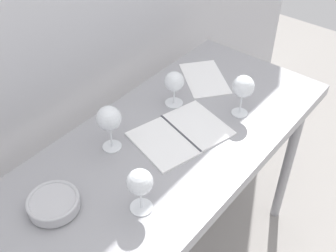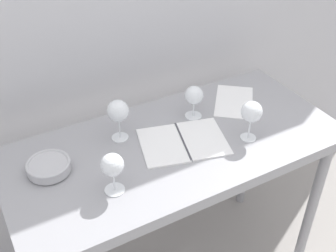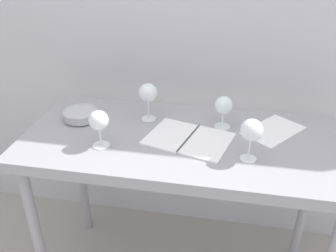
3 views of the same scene
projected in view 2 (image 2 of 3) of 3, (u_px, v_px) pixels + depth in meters
back_wall at (120, 9)px, 1.86m from camera, size 3.80×0.04×2.60m
steel_counter at (175, 162)px, 1.81m from camera, size 1.40×0.65×0.90m
wine_glass_near_left at (112, 166)px, 1.46m from camera, size 0.08×0.08×0.16m
wine_glass_far_left at (118, 112)px, 1.70m from camera, size 0.09×0.09×0.18m
wine_glass_near_right at (252, 113)px, 1.70m from camera, size 0.09×0.09×0.18m
wine_glass_far_right at (194, 96)px, 1.84m from camera, size 0.08×0.08×0.15m
open_notebook at (183, 141)px, 1.75m from camera, size 0.40×0.34×0.01m
tasting_sheet_upper at (234, 101)px, 1.99m from camera, size 0.30×0.32×0.00m
tasting_bowl at (49, 166)px, 1.59m from camera, size 0.17×0.17×0.05m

